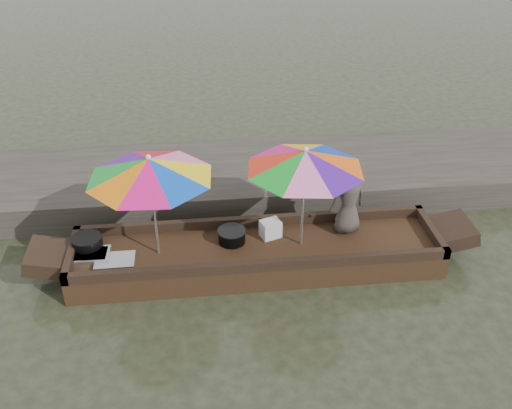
{
  "coord_description": "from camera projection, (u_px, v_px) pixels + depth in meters",
  "views": [
    {
      "loc": [
        -0.74,
        -6.59,
        5.2
      ],
      "look_at": [
        0.0,
        0.1,
        1.0
      ],
      "focal_mm": 40.0,
      "sensor_mm": 36.0,
      "label": 1
    }
  ],
  "objects": [
    {
      "name": "boat_hull",
      "position": [
        257.0,
        256.0,
        8.29
      ],
      "size": [
        5.29,
        1.2,
        0.35
      ],
      "primitive_type": "cube",
      "color": "black",
      "rests_on": "water"
    },
    {
      "name": "water",
      "position": [
        257.0,
        266.0,
        8.38
      ],
      "size": [
        80.0,
        80.0,
        0.0
      ],
      "primitive_type": "plane",
      "color": "black",
      "rests_on": "ground"
    },
    {
      "name": "vendor",
      "position": [
        348.0,
        199.0,
        8.26
      ],
      "size": [
        0.61,
        0.48,
        1.1
      ],
      "primitive_type": "imported",
      "rotation": [
        0.0,
        0.0,
        3.4
      ],
      "color": "#3E3834",
      "rests_on": "boat_hull"
    },
    {
      "name": "umbrella_bow",
      "position": [
        154.0,
        207.0,
        7.66
      ],
      "size": [
        2.16,
        2.16,
        1.55
      ],
      "primitive_type": null,
      "rotation": [
        0.0,
        0.0,
        0.34
      ],
      "color": "pink",
      "rests_on": "boat_hull"
    },
    {
      "name": "tray_scallop",
      "position": [
        115.0,
        261.0,
        7.85
      ],
      "size": [
        0.54,
        0.38,
        0.06
      ],
      "primitive_type": "cube",
      "rotation": [
        0.0,
        0.0,
        0.01
      ],
      "color": "silver",
      "rests_on": "boat_hull"
    },
    {
      "name": "cooking_pot",
      "position": [
        87.0,
        244.0,
        8.05
      ],
      "size": [
        0.43,
        0.43,
        0.23
      ],
      "primitive_type": "cylinder",
      "color": "black",
      "rests_on": "boat_hull"
    },
    {
      "name": "charcoal_grill",
      "position": [
        232.0,
        236.0,
        8.25
      ],
      "size": [
        0.39,
        0.39,
        0.18
      ],
      "primitive_type": "cylinder",
      "color": "black",
      "rests_on": "boat_hull"
    },
    {
      "name": "dock",
      "position": [
        243.0,
        178.0,
        10.1
      ],
      "size": [
        22.0,
        2.2,
        0.5
      ],
      "primitive_type": "cube",
      "color": "#2D2B26",
      "rests_on": "ground"
    },
    {
      "name": "tray_crayfish",
      "position": [
        90.0,
        256.0,
        7.93
      ],
      "size": [
        0.55,
        0.39,
        0.09
      ],
      "primitive_type": "cube",
      "rotation": [
        0.0,
        0.0,
        -0.03
      ],
      "color": "silver",
      "rests_on": "boat_hull"
    },
    {
      "name": "umbrella_stern",
      "position": [
        303.0,
        198.0,
        7.85
      ],
      "size": [
        2.0,
        2.0,
        1.55
      ],
      "primitive_type": null,
      "rotation": [
        0.0,
        0.0,
        0.26
      ],
      "color": "#0C38D8",
      "rests_on": "boat_hull"
    },
    {
      "name": "supply_bag",
      "position": [
        270.0,
        229.0,
        8.35
      ],
      "size": [
        0.34,
        0.3,
        0.26
      ],
      "primitive_type": "cube",
      "rotation": [
        0.0,
        0.0,
        0.33
      ],
      "color": "silver",
      "rests_on": "boat_hull"
    }
  ]
}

